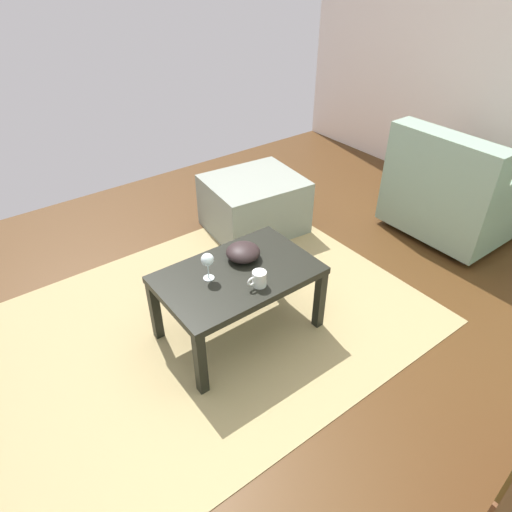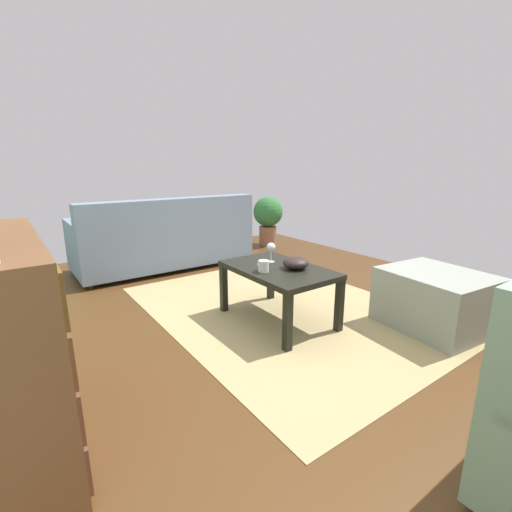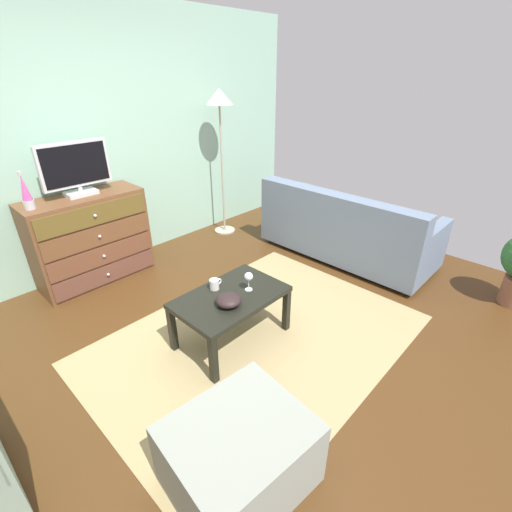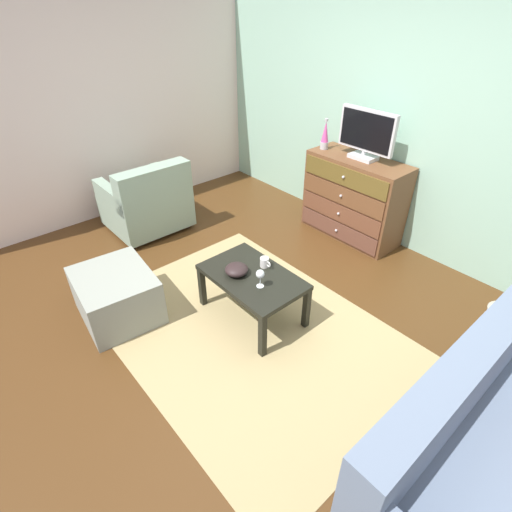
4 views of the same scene
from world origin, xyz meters
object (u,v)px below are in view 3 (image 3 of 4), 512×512
at_px(dresser, 91,239).
at_px(ottoman, 239,455).
at_px(tv, 75,168).
at_px(wine_glass, 249,277).
at_px(mug, 215,284).
at_px(coffee_table, 231,301).
at_px(bowl_decorative, 229,300).
at_px(standing_lamp, 220,112).
at_px(couch_large, 345,231).
at_px(lava_lamp, 26,193).

distance_m(dresser, ottoman, 2.69).
height_order(tv, ottoman, tv).
xyz_separation_m(wine_glass, mug, (-0.18, 0.21, -0.07)).
distance_m(coffee_table, bowl_decorative, 0.17).
xyz_separation_m(coffee_table, wine_glass, (0.15, -0.05, 0.17)).
height_order(tv, standing_lamp, standing_lamp).
xyz_separation_m(dresser, ottoman, (-0.46, -2.64, -0.25)).
xyz_separation_m(couch_large, ottoman, (-2.70, -1.01, -0.11)).
distance_m(coffee_table, ottoman, 1.18).
distance_m(ottoman, standing_lamp, 3.67).
xyz_separation_m(mug, ottoman, (-0.74, -1.04, -0.26)).
distance_m(lava_lamp, wine_glass, 2.05).
xyz_separation_m(lava_lamp, ottoman, (-0.00, -2.59, -0.85)).
distance_m(tv, lava_lamp, 0.49).
bearing_deg(lava_lamp, mug, -64.53).
xyz_separation_m(wine_glass, bowl_decorative, (-0.25, -0.04, -0.07)).
bearing_deg(standing_lamp, bowl_decorative, -131.12).
distance_m(tv, standing_lamp, 1.79).
xyz_separation_m(tv, wine_glass, (0.44, -1.83, -0.63)).
bearing_deg(dresser, ottoman, -99.87).
xyz_separation_m(lava_lamp, wine_glass, (0.92, -1.76, -0.51)).
relative_size(ottoman, standing_lamp, 0.39).
bearing_deg(dresser, bowl_decorative, -83.50).
xyz_separation_m(dresser, tv, (0.02, 0.02, 0.72)).
height_order(bowl_decorative, couch_large, couch_large).
bearing_deg(bowl_decorative, wine_glass, 8.38).
xyz_separation_m(dresser, mug, (0.29, -1.60, 0.02)).
bearing_deg(tv, ottoman, -100.22).
xyz_separation_m(coffee_table, couch_large, (1.93, 0.13, -0.05)).
xyz_separation_m(lava_lamp, coffee_table, (0.76, -1.71, -0.69)).
bearing_deg(standing_lamp, coffee_table, -130.65).
bearing_deg(ottoman, mug, 54.39).
relative_size(dresser, lava_lamp, 3.36).
relative_size(lava_lamp, standing_lamp, 0.18).
bearing_deg(lava_lamp, tv, 8.07).
height_order(dresser, tv, tv).
bearing_deg(lava_lamp, bowl_decorative, -69.73).
height_order(coffee_table, wine_glass, wine_glass).
relative_size(coffee_table, wine_glass, 5.52).
height_order(dresser, mug, dresser).
height_order(wine_glass, mug, wine_glass).
bearing_deg(tv, couch_large, -36.66).
relative_size(wine_glass, bowl_decorative, 0.81).
relative_size(coffee_table, couch_large, 0.44).
height_order(mug, ottoman, mug).
bearing_deg(standing_lamp, couch_large, -73.60).
bearing_deg(bowl_decorative, dresser, 96.50).
xyz_separation_m(dresser, couch_large, (2.24, -1.63, -0.13)).
bearing_deg(coffee_table, wine_glass, -17.82).
height_order(tv, mug, tv).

